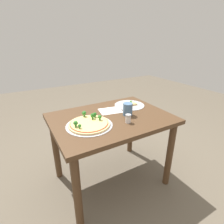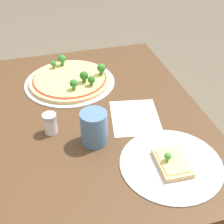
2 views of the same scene
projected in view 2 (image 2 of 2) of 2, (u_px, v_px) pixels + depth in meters
dining_table at (98, 136)px, 1.18m from camera, size 1.02×0.74×0.70m
pizza_tray_whole at (71, 79)px, 1.27m from camera, size 0.37×0.37×0.07m
pizza_tray_slice at (171, 163)px, 0.91m from camera, size 0.30×0.30×0.05m
drinking_cup at (94, 128)px, 0.96m from camera, size 0.08×0.08×0.11m
condiment_shaker at (50, 123)px, 1.01m from camera, size 0.05×0.05×0.07m
paper_menu at (135, 117)px, 1.09m from camera, size 0.23×0.20×0.00m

